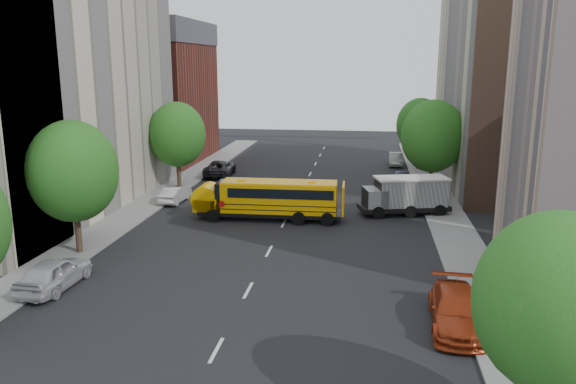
% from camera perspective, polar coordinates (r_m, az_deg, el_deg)
% --- Properties ---
extents(ground, '(120.00, 120.00, 0.00)m').
position_cam_1_polar(ground, '(35.67, -1.38, -4.99)').
color(ground, black).
rests_on(ground, ground).
extents(sidewalk_left, '(3.00, 80.00, 0.12)m').
position_cam_1_polar(sidewalk_left, '(43.49, -15.40, -2.06)').
color(sidewalk_left, slate).
rests_on(sidewalk_left, ground).
extents(sidewalk_right, '(3.00, 80.00, 0.12)m').
position_cam_1_polar(sidewalk_right, '(40.42, 16.16, -3.25)').
color(sidewalk_right, slate).
rests_on(sidewalk_right, ground).
extents(lane_markings, '(0.15, 64.00, 0.01)m').
position_cam_1_polar(lane_markings, '(45.18, 0.69, -1.10)').
color(lane_markings, silver).
rests_on(lane_markings, ground).
extents(building_left_cream, '(10.00, 26.00, 20.00)m').
position_cam_1_polar(building_left_cream, '(45.99, -23.25, 10.71)').
color(building_left_cream, beige).
rests_on(building_left_cream, ground).
extents(building_left_redbrick, '(10.00, 15.00, 13.00)m').
position_cam_1_polar(building_left_redbrick, '(65.99, -13.07, 8.76)').
color(building_left_redbrick, maroon).
rests_on(building_left_redbrick, ground).
extents(building_right_far, '(10.00, 22.00, 18.00)m').
position_cam_1_polar(building_right_far, '(54.91, 21.45, 10.02)').
color(building_right_far, '#BBB191').
rests_on(building_right_far, ground).
extents(building_right_sidewall, '(10.10, 0.30, 18.00)m').
position_cam_1_polar(building_right_sidewall, '(44.27, 24.65, 9.23)').
color(building_right_sidewall, brown).
rests_on(building_right_sidewall, ground).
extents(street_tree_1, '(5.12, 5.12, 7.90)m').
position_cam_1_polar(street_tree_1, '(34.35, -21.01, 1.96)').
color(street_tree_1, '#38281C').
rests_on(street_tree_1, ground).
extents(street_tree_2, '(4.99, 4.99, 7.71)m').
position_cam_1_polar(street_tree_2, '(50.66, -11.19, 5.75)').
color(street_tree_2, '#38281C').
rests_on(street_tree_2, ground).
extents(street_tree_3, '(4.61, 4.61, 7.11)m').
position_cam_1_polar(street_tree_3, '(17.64, 25.63, -10.21)').
color(street_tree_3, '#38281C').
rests_on(street_tree_3, ground).
extents(street_tree_4, '(5.25, 5.25, 8.10)m').
position_cam_1_polar(street_tree_4, '(48.13, 14.50, 5.51)').
color(street_tree_4, '#38281C').
rests_on(street_tree_4, ground).
extents(street_tree_5, '(4.86, 4.86, 7.51)m').
position_cam_1_polar(street_tree_5, '(60.03, 13.26, 6.63)').
color(street_tree_5, '#38281C').
rests_on(street_tree_5, ground).
extents(school_bus, '(10.24, 2.71, 2.87)m').
position_cam_1_polar(school_bus, '(40.17, -2.00, -0.56)').
color(school_bus, black).
rests_on(school_bus, ground).
extents(safari_truck, '(6.93, 3.90, 2.81)m').
position_cam_1_polar(safari_truck, '(42.31, 11.81, -0.29)').
color(safari_truck, black).
rests_on(safari_truck, ground).
extents(parked_car_0, '(2.07, 4.78, 1.61)m').
position_cam_1_polar(parked_car_0, '(30.49, -22.65, -7.62)').
color(parked_car_0, silver).
rests_on(parked_car_0, ground).
extents(parked_car_1, '(1.61, 4.04, 1.31)m').
position_cam_1_polar(parked_car_1, '(46.16, -11.39, -0.23)').
color(parked_car_1, beige).
rests_on(parked_car_1, ground).
extents(parked_car_2, '(3.11, 5.86, 1.57)m').
position_cam_1_polar(parked_car_2, '(56.20, -6.93, 2.43)').
color(parked_car_2, black).
rests_on(parked_car_2, ground).
extents(parked_car_3, '(2.44, 5.43, 1.54)m').
position_cam_1_polar(parked_car_3, '(25.36, 16.74, -11.42)').
color(parked_car_3, '#993113').
rests_on(parked_car_3, ground).
extents(parked_car_4, '(2.18, 4.52, 1.49)m').
position_cam_1_polar(parked_car_4, '(51.49, 11.46, 1.24)').
color(parked_car_4, '#3A3761').
rests_on(parked_car_4, ground).
extents(parked_car_5, '(1.57, 4.25, 1.39)m').
position_cam_1_polar(parked_car_5, '(62.68, 10.89, 3.30)').
color(parked_car_5, gray).
rests_on(parked_car_5, ground).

